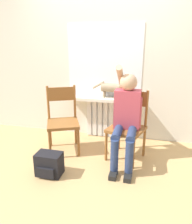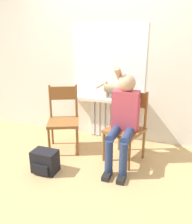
{
  "view_description": "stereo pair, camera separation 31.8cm",
  "coord_description": "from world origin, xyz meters",
  "px_view_note": "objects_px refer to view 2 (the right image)",
  "views": [
    {
      "loc": [
        0.71,
        -2.32,
        1.58
      ],
      "look_at": [
        0.0,
        0.62,
        0.61
      ],
      "focal_mm": 35.0,
      "sensor_mm": 36.0,
      "label": 1
    },
    {
      "loc": [
        1.02,
        -2.23,
        1.58
      ],
      "look_at": [
        0.0,
        0.62,
        0.61
      ],
      "focal_mm": 35.0,
      "sensor_mm": 36.0,
      "label": 2
    }
  ],
  "objects_px": {
    "person": "(124,115)",
    "cat": "(115,88)",
    "chair_right": "(126,126)",
    "chair_left": "(63,118)",
    "backpack": "(45,162)"
  },
  "relations": [
    {
      "from": "person",
      "to": "cat",
      "type": "bearing_deg",
      "value": 113.65
    },
    {
      "from": "chair_right",
      "to": "person",
      "type": "height_order",
      "value": "person"
    },
    {
      "from": "chair_right",
      "to": "person",
      "type": "xyz_separation_m",
      "value": [
        -0.02,
        -0.12,
        0.19
      ]
    },
    {
      "from": "chair_right",
      "to": "chair_left",
      "type": "bearing_deg",
      "value": -161.57
    },
    {
      "from": "chair_right",
      "to": "backpack",
      "type": "bearing_deg",
      "value": -124.23
    },
    {
      "from": "cat",
      "to": "backpack",
      "type": "height_order",
      "value": "cat"
    },
    {
      "from": "person",
      "to": "chair_left",
      "type": "bearing_deg",
      "value": 172.77
    },
    {
      "from": "chair_left",
      "to": "cat",
      "type": "xyz_separation_m",
      "value": [
        0.63,
        0.59,
        0.39
      ]
    },
    {
      "from": "chair_right",
      "to": "cat",
      "type": "height_order",
      "value": "cat"
    },
    {
      "from": "chair_right",
      "to": "cat",
      "type": "relative_size",
      "value": 1.8
    },
    {
      "from": "chair_right",
      "to": "backpack",
      "type": "distance_m",
      "value": 1.17
    },
    {
      "from": "person",
      "to": "backpack",
      "type": "bearing_deg",
      "value": -147.4
    },
    {
      "from": "chair_left",
      "to": "cat",
      "type": "relative_size",
      "value": 1.8
    },
    {
      "from": "chair_left",
      "to": "backpack",
      "type": "distance_m",
      "value": 0.76
    },
    {
      "from": "chair_left",
      "to": "person",
      "type": "relative_size",
      "value": 0.74
    }
  ]
}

